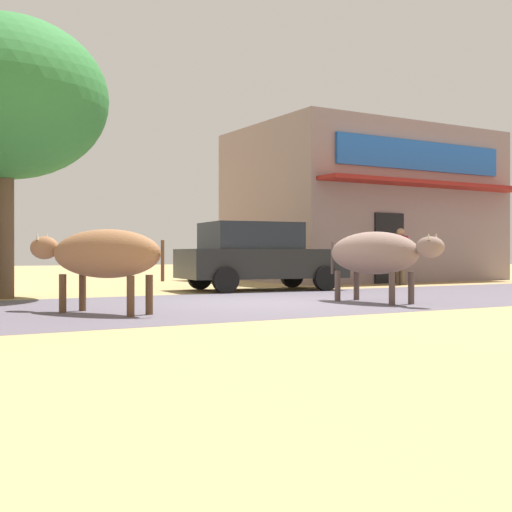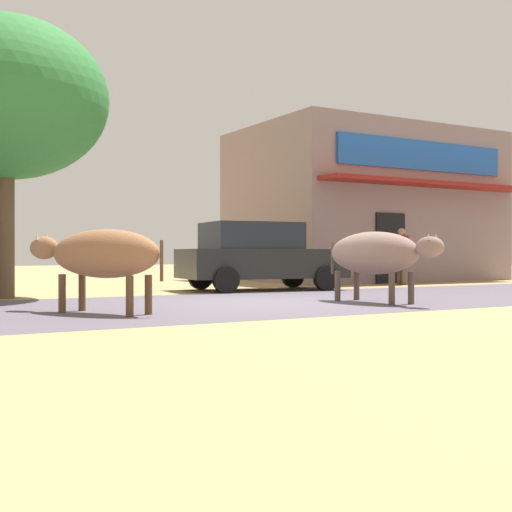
{
  "view_description": "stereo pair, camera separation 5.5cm",
  "coord_description": "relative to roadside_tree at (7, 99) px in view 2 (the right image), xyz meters",
  "views": [
    {
      "loc": [
        -6.35,
        -10.71,
        0.9
      ],
      "look_at": [
        0.23,
        0.53,
        0.85
      ],
      "focal_mm": 47.88,
      "sensor_mm": 36.0,
      "label": 1
    },
    {
      "loc": [
        -6.3,
        -10.73,
        0.9
      ],
      "look_at": [
        0.23,
        0.53,
        0.85
      ],
      "focal_mm": 47.88,
      "sensor_mm": 36.0,
      "label": 2
    }
  ],
  "objects": [
    {
      "name": "pedestrian_by_shop",
      "position": [
        10.81,
        0.55,
        -3.0
      ],
      "size": [
        0.48,
        0.61,
        1.61
      ],
      "color": "brown",
      "rests_on": "ground"
    },
    {
      "name": "roadside_tree",
      "position": [
        0.0,
        0.0,
        0.0
      ],
      "size": [
        3.98,
        3.98,
        5.56
      ],
      "color": "brown",
      "rests_on": "ground"
    },
    {
      "name": "parked_hatchback_car",
      "position": [
        5.88,
        0.19,
        -3.11
      ],
      "size": [
        4.12,
        2.35,
        1.64
      ],
      "color": "black",
      "rests_on": "ground"
    },
    {
      "name": "cow_near_brown",
      "position": [
        0.6,
        -4.19,
        -3.07
      ],
      "size": [
        1.66,
        2.42,
        1.26
      ],
      "color": "#956441",
      "rests_on": "ground"
    },
    {
      "name": "cow_far_dark",
      "position": [
        5.58,
        -4.53,
        -3.05
      ],
      "size": [
        0.95,
        2.67,
        1.29
      ],
      "color": "#83685F",
      "rests_on": "ground"
    },
    {
      "name": "asphalt_road",
      "position": [
        3.8,
        -3.4,
        -3.95
      ],
      "size": [
        72.0,
        5.79,
        0.0
      ],
      "primitive_type": "cube",
      "color": "#58505C",
      "rests_on": "ground"
    },
    {
      "name": "ground",
      "position": [
        3.8,
        -3.4,
        -3.95
      ],
      "size": [
        80.0,
        80.0,
        0.0
      ],
      "primitive_type": "plane",
      "color": "tan"
    },
    {
      "name": "storefront_right_club",
      "position": [
        12.45,
        4.26,
        -1.45
      ],
      "size": [
        8.19,
        6.53,
        5.0
      ],
      "color": "gray",
      "rests_on": "ground"
    }
  ]
}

